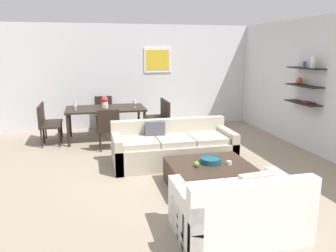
{
  "coord_description": "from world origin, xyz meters",
  "views": [
    {
      "loc": [
        -1.4,
        -5.38,
        2.08
      ],
      "look_at": [
        -0.05,
        0.2,
        0.75
      ],
      "focal_mm": 35.76,
      "sensor_mm": 36.0,
      "label": 1
    }
  ],
  "objects_px": {
    "dining_table": "(106,111)",
    "centerpiece_vase": "(105,102)",
    "dining_chair_foot": "(109,127)",
    "loveseat_white": "(239,211)",
    "dining_chair_left_near": "(46,123)",
    "apple_on_coffee_table": "(197,164)",
    "dining_chair_head": "(104,111)",
    "wine_glass_left_near": "(75,105)",
    "decorative_bowl": "(211,160)",
    "dining_chair_left_far": "(48,119)",
    "wine_glass_right_near": "(135,102)",
    "candle_jar": "(229,163)",
    "wine_glass_left_far": "(75,103)",
    "dining_chair_right_far": "(159,114)",
    "dining_chair_right_near": "(163,117)",
    "sofa_beige": "(173,148)",
    "coffee_table": "(210,176)",
    "wine_glass_foot": "(106,107)"
  },
  "relations": [
    {
      "from": "dining_chair_right_far",
      "to": "dining_chair_right_near",
      "type": "xyz_separation_m",
      "value": [
        0.0,
        -0.45,
        0.0
      ]
    },
    {
      "from": "dining_table",
      "to": "dining_chair_left_near",
      "type": "relative_size",
      "value": 2.03
    },
    {
      "from": "dining_chair_left_far",
      "to": "dining_chair_right_near",
      "type": "relative_size",
      "value": 1.0
    },
    {
      "from": "dining_chair_foot",
      "to": "wine_glass_left_near",
      "type": "xyz_separation_m",
      "value": [
        -0.67,
        0.78,
        0.35
      ]
    },
    {
      "from": "dining_table",
      "to": "centerpiece_vase",
      "type": "xyz_separation_m",
      "value": [
        -0.01,
        0.02,
        0.21
      ]
    },
    {
      "from": "wine_glass_right_near",
      "to": "dining_chair_right_near",
      "type": "bearing_deg",
      "value": -9.04
    },
    {
      "from": "sofa_beige",
      "to": "dining_chair_left_near",
      "type": "relative_size",
      "value": 2.5
    },
    {
      "from": "candle_jar",
      "to": "wine_glass_left_far",
      "type": "xyz_separation_m",
      "value": [
        -2.29,
        3.45,
        0.46
      ]
    },
    {
      "from": "dining_chair_foot",
      "to": "dining_table",
      "type": "bearing_deg",
      "value": 90.0
    },
    {
      "from": "sofa_beige",
      "to": "dining_chair_right_near",
      "type": "distance_m",
      "value": 1.82
    },
    {
      "from": "apple_on_coffee_table",
      "to": "decorative_bowl",
      "type": "bearing_deg",
      "value": 22.89
    },
    {
      "from": "wine_glass_foot",
      "to": "wine_glass_left_far",
      "type": "bearing_deg",
      "value": 139.97
    },
    {
      "from": "dining_chair_right_far",
      "to": "dining_chair_head",
      "type": "distance_m",
      "value": 1.47
    },
    {
      "from": "decorative_bowl",
      "to": "dining_chair_head",
      "type": "bearing_deg",
      "value": 108.7
    },
    {
      "from": "apple_on_coffee_table",
      "to": "wine_glass_foot",
      "type": "relative_size",
      "value": 0.62
    },
    {
      "from": "decorative_bowl",
      "to": "dining_chair_right_near",
      "type": "distance_m",
      "value": 2.97
    },
    {
      "from": "dining_chair_left_far",
      "to": "dining_chair_right_far",
      "type": "relative_size",
      "value": 1.0
    },
    {
      "from": "sofa_beige",
      "to": "dining_chair_foot",
      "type": "bearing_deg",
      "value": 134.44
    },
    {
      "from": "dining_table",
      "to": "dining_chair_left_far",
      "type": "relative_size",
      "value": 2.03
    },
    {
      "from": "wine_glass_left_far",
      "to": "decorative_bowl",
      "type": "bearing_deg",
      "value": -58.2
    },
    {
      "from": "wine_glass_foot",
      "to": "wine_glass_left_near",
      "type": "relative_size",
      "value": 0.96
    },
    {
      "from": "loveseat_white",
      "to": "wine_glass_foot",
      "type": "height_order",
      "value": "wine_glass_foot"
    },
    {
      "from": "dining_chair_head",
      "to": "wine_glass_left_near",
      "type": "relative_size",
      "value": 6.01
    },
    {
      "from": "loveseat_white",
      "to": "wine_glass_left_near",
      "type": "xyz_separation_m",
      "value": [
        -1.88,
        4.43,
        0.56
      ]
    },
    {
      "from": "apple_on_coffee_table",
      "to": "dining_table",
      "type": "relative_size",
      "value": 0.05
    },
    {
      "from": "apple_on_coffee_table",
      "to": "dining_chair_right_near",
      "type": "distance_m",
      "value": 3.08
    },
    {
      "from": "dining_chair_head",
      "to": "wine_glass_right_near",
      "type": "distance_m",
      "value": 1.28
    },
    {
      "from": "dining_chair_left_far",
      "to": "wine_glass_right_near",
      "type": "bearing_deg",
      "value": -10.0
    },
    {
      "from": "dining_chair_left_far",
      "to": "wine_glass_left_near",
      "type": "bearing_deg",
      "value": -28.74
    },
    {
      "from": "loveseat_white",
      "to": "apple_on_coffee_table",
      "type": "distance_m",
      "value": 1.26
    },
    {
      "from": "centerpiece_vase",
      "to": "dining_chair_head",
      "type": "bearing_deg",
      "value": 89.24
    },
    {
      "from": "apple_on_coffee_table",
      "to": "dining_chair_right_near",
      "type": "bearing_deg",
      "value": 86.68
    },
    {
      "from": "dining_chair_right_far",
      "to": "wine_glass_left_far",
      "type": "distance_m",
      "value": 2.01
    },
    {
      "from": "loveseat_white",
      "to": "dining_chair_right_near",
      "type": "distance_m",
      "value": 4.33
    },
    {
      "from": "sofa_beige",
      "to": "dining_chair_head",
      "type": "height_order",
      "value": "dining_chair_head"
    },
    {
      "from": "apple_on_coffee_table",
      "to": "dining_chair_foot",
      "type": "bearing_deg",
      "value": 115.11
    },
    {
      "from": "dining_chair_left_near",
      "to": "dining_chair_head",
      "type": "bearing_deg",
      "value": 40.94
    },
    {
      "from": "apple_on_coffee_table",
      "to": "wine_glass_right_near",
      "type": "relative_size",
      "value": 0.49
    },
    {
      "from": "loveseat_white",
      "to": "dining_chair_left_near",
      "type": "relative_size",
      "value": 1.61
    },
    {
      "from": "candle_jar",
      "to": "wine_glass_left_far",
      "type": "height_order",
      "value": "wine_glass_left_far"
    },
    {
      "from": "coffee_table",
      "to": "candle_jar",
      "type": "relative_size",
      "value": 16.4
    },
    {
      "from": "dining_chair_left_near",
      "to": "centerpiece_vase",
      "type": "height_order",
      "value": "centerpiece_vase"
    },
    {
      "from": "candle_jar",
      "to": "dining_chair_left_near",
      "type": "height_order",
      "value": "dining_chair_left_near"
    },
    {
      "from": "dining_chair_left_far",
      "to": "centerpiece_vase",
      "type": "bearing_deg",
      "value": -9.04
    },
    {
      "from": "dining_chair_right_near",
      "to": "wine_glass_left_near",
      "type": "xyz_separation_m",
      "value": [
        -1.97,
        0.1,
        0.35
      ]
    },
    {
      "from": "dining_chair_foot",
      "to": "dining_chair_head",
      "type": "distance_m",
      "value": 1.81
    },
    {
      "from": "dining_chair_head",
      "to": "wine_glass_left_near",
      "type": "distance_m",
      "value": 1.27
    },
    {
      "from": "wine_glass_left_far",
      "to": "coffee_table",
      "type": "bearing_deg",
      "value": -58.92
    },
    {
      "from": "centerpiece_vase",
      "to": "dining_chair_right_far",
      "type": "bearing_deg",
      "value": 8.88
    },
    {
      "from": "dining_chair_right_far",
      "to": "centerpiece_vase",
      "type": "height_order",
      "value": "centerpiece_vase"
    }
  ]
}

